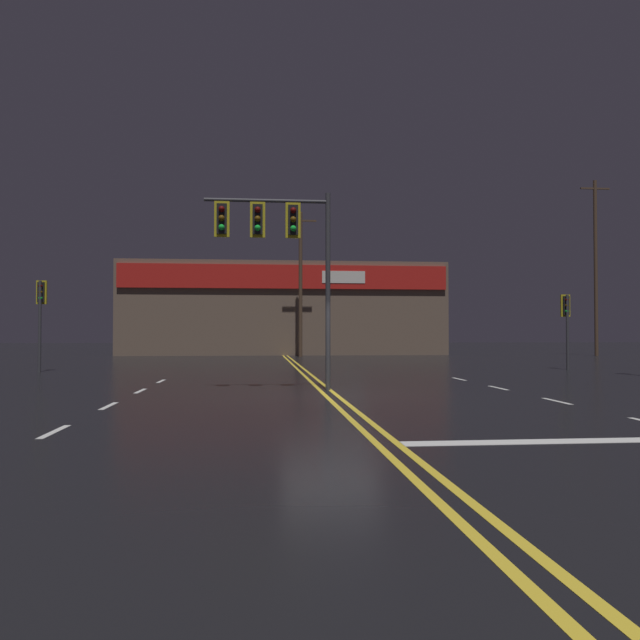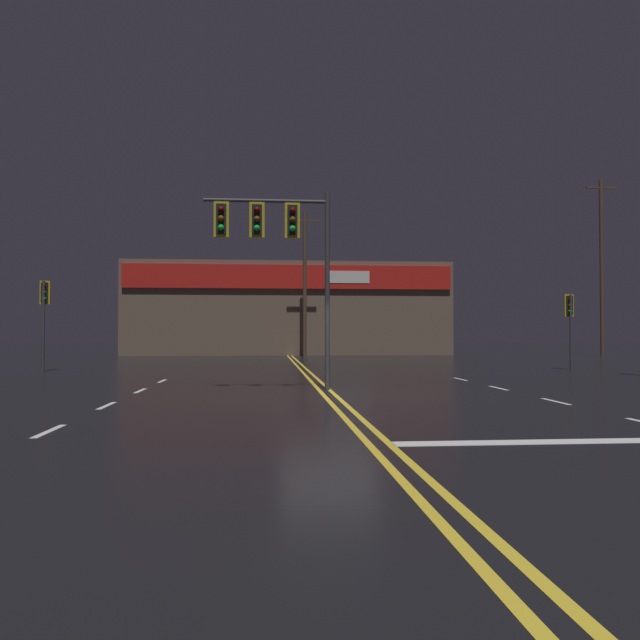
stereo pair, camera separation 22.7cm
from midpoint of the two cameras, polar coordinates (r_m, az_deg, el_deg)
name	(u,v)px [view 1 (the left image)]	position (r m, az deg, el deg)	size (l,w,h in m)	color
ground_plane	(331,396)	(15.98, 0.64, -6.94)	(200.00, 200.00, 0.00)	black
road_markings	(381,401)	(14.75, 5.19, -7.39)	(15.15, 60.00, 0.01)	gold
traffic_signal_median	(275,235)	(17.60, -4.51, 7.73)	(3.52, 0.36, 5.55)	#38383D
traffic_signal_corner_northeast	(566,314)	(29.71, 21.38, 0.48)	(0.42, 0.36, 3.34)	#38383D
traffic_signal_corner_northwest	(41,305)	(28.48, -24.37, 1.30)	(0.42, 0.36, 3.81)	#38383D
building_backdrop	(283,310)	(50.82, -3.55, 0.90)	(24.64, 10.23, 7.02)	brown
utility_pole_row	(299,269)	(43.62, -2.05, 4.71)	(46.55, 0.26, 12.85)	#4C3828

